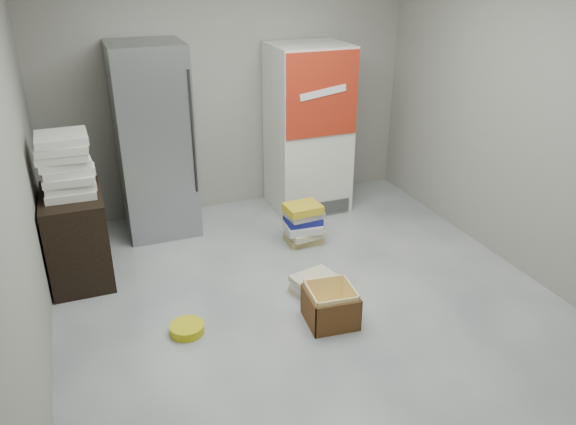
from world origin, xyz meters
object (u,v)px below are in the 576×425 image
(steel_fridge, at_px, (154,141))
(coke_cooler, at_px, (308,129))
(wood_shelf, at_px, (77,236))
(phonebook_stack_main, at_px, (304,223))
(cardboard_box, at_px, (330,308))

(steel_fridge, height_order, coke_cooler, steel_fridge)
(wood_shelf, height_order, phonebook_stack_main, wood_shelf)
(coke_cooler, xyz_separation_m, phonebook_stack_main, (-0.39, -0.84, -0.69))
(coke_cooler, height_order, phonebook_stack_main, coke_cooler)
(coke_cooler, relative_size, phonebook_stack_main, 4.29)
(wood_shelf, xyz_separation_m, phonebook_stack_main, (2.09, -0.11, -0.19))
(wood_shelf, bearing_deg, cardboard_box, -38.62)
(coke_cooler, distance_m, phonebook_stack_main, 1.16)
(phonebook_stack_main, bearing_deg, wood_shelf, 175.61)
(phonebook_stack_main, xyz_separation_m, cardboard_box, (-0.31, -1.31, -0.09))
(wood_shelf, relative_size, cardboard_box, 1.97)
(steel_fridge, xyz_separation_m, coke_cooler, (1.65, -0.01, -0.05))
(steel_fridge, height_order, cardboard_box, steel_fridge)
(wood_shelf, bearing_deg, coke_cooler, 16.28)
(steel_fridge, relative_size, wood_shelf, 2.37)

